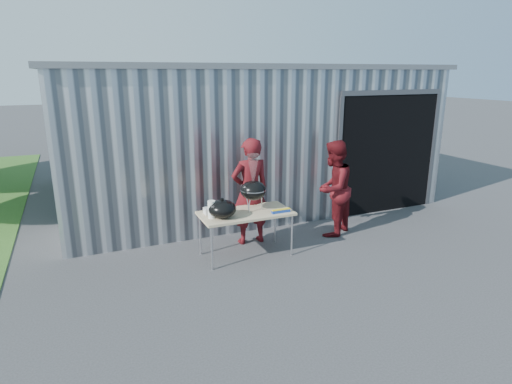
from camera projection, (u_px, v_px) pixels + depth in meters
name	position (u px, v px, depth m)	size (l,w,h in m)	color
ground	(285.00, 267.00, 6.69)	(80.00, 80.00, 0.00)	#353538
building	(235.00, 131.00, 10.68)	(8.20, 6.20, 3.10)	silver
folding_table	(246.00, 215.00, 6.97)	(1.50, 0.75, 0.75)	tan
kettle_grill	(253.00, 185.00, 6.96)	(0.43, 0.43, 0.93)	black
grill_lid	(222.00, 209.00, 6.66)	(0.44, 0.44, 0.32)	black
paper_towels	(212.00, 209.00, 6.65)	(0.12, 0.12, 0.28)	white
white_tub	(210.00, 211.00, 6.88)	(0.20, 0.15, 0.10)	white
foil_box	(281.00, 211.00, 6.92)	(0.32, 0.06, 0.06)	navy
person_cook	(250.00, 191.00, 7.46)	(0.69, 0.45, 1.88)	#510E13
person_bystander	(333.00, 188.00, 7.85)	(0.86, 0.67, 1.78)	#510E13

